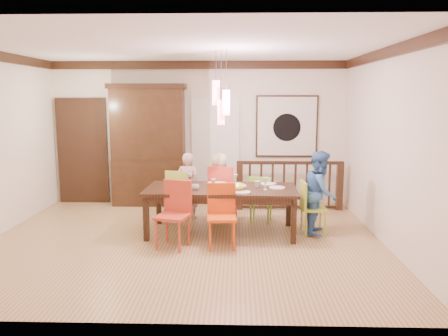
{
  "coord_description": "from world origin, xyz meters",
  "views": [
    {
      "loc": [
        0.79,
        -6.43,
        2.18
      ],
      "look_at": [
        0.58,
        0.49,
        1.06
      ],
      "focal_mm": 35.0,
      "sensor_mm": 36.0,
      "label": 1
    }
  ],
  "objects_px": {
    "chair_end_right": "(314,204)",
    "person_far_left": "(188,186)",
    "person_far_mid": "(219,186)",
    "china_hutch": "(148,145)",
    "person_end_right": "(320,192)",
    "balustrade": "(290,185)",
    "dining_table": "(221,192)",
    "chair_far_left": "(181,191)"
  },
  "relations": [
    {
      "from": "person_far_mid",
      "to": "person_end_right",
      "type": "relative_size",
      "value": 0.9
    },
    {
      "from": "china_hutch",
      "to": "person_far_mid",
      "type": "relative_size",
      "value": 2.03
    },
    {
      "from": "person_far_mid",
      "to": "person_end_right",
      "type": "distance_m",
      "value": 1.85
    },
    {
      "from": "chair_end_right",
      "to": "china_hutch",
      "type": "distance_m",
      "value": 3.64
    },
    {
      "from": "person_end_right",
      "to": "china_hutch",
      "type": "bearing_deg",
      "value": 74.22
    },
    {
      "from": "person_far_mid",
      "to": "person_end_right",
      "type": "bearing_deg",
      "value": 141.42
    },
    {
      "from": "chair_end_right",
      "to": "person_far_mid",
      "type": "xyz_separation_m",
      "value": [
        -1.55,
        0.84,
        0.11
      ]
    },
    {
      "from": "balustrade",
      "to": "person_far_left",
      "type": "xyz_separation_m",
      "value": [
        -1.91,
        -0.67,
        0.1
      ]
    },
    {
      "from": "dining_table",
      "to": "person_far_left",
      "type": "bearing_deg",
      "value": 127.67
    },
    {
      "from": "china_hutch",
      "to": "person_far_left",
      "type": "height_order",
      "value": "china_hutch"
    },
    {
      "from": "chair_end_right",
      "to": "balustrade",
      "type": "height_order",
      "value": "balustrade"
    },
    {
      "from": "person_far_left",
      "to": "china_hutch",
      "type": "bearing_deg",
      "value": -37.8
    },
    {
      "from": "person_far_left",
      "to": "person_end_right",
      "type": "bearing_deg",
      "value": 169.77
    },
    {
      "from": "china_hutch",
      "to": "dining_table",
      "type": "bearing_deg",
      "value": -50.73
    },
    {
      "from": "china_hutch",
      "to": "person_end_right",
      "type": "xyz_separation_m",
      "value": [
        3.14,
        -1.84,
        -0.55
      ]
    },
    {
      "from": "chair_end_right",
      "to": "person_end_right",
      "type": "relative_size",
      "value": 0.64
    },
    {
      "from": "dining_table",
      "to": "person_far_mid",
      "type": "bearing_deg",
      "value": 96.27
    },
    {
      "from": "chair_far_left",
      "to": "chair_end_right",
      "type": "xyz_separation_m",
      "value": [
        2.25,
        -0.76,
        -0.03
      ]
    },
    {
      "from": "person_far_left",
      "to": "dining_table",
      "type": "bearing_deg",
      "value": 136.04
    },
    {
      "from": "chair_far_left",
      "to": "balustrade",
      "type": "height_order",
      "value": "balustrade"
    },
    {
      "from": "person_far_left",
      "to": "chair_end_right",
      "type": "bearing_deg",
      "value": 168.11
    },
    {
      "from": "balustrade",
      "to": "person_far_left",
      "type": "relative_size",
      "value": 1.72
    },
    {
      "from": "chair_end_right",
      "to": "chair_far_left",
      "type": "bearing_deg",
      "value": 67.9
    },
    {
      "from": "dining_table",
      "to": "balustrade",
      "type": "distance_m",
      "value": 2.01
    },
    {
      "from": "balustrade",
      "to": "person_far_mid",
      "type": "height_order",
      "value": "person_far_mid"
    },
    {
      "from": "dining_table",
      "to": "person_far_mid",
      "type": "xyz_separation_m",
      "value": [
        -0.07,
        0.85,
        -0.07
      ]
    },
    {
      "from": "chair_end_right",
      "to": "person_far_left",
      "type": "relative_size",
      "value": 0.71
    },
    {
      "from": "chair_far_left",
      "to": "person_end_right",
      "type": "height_order",
      "value": "person_end_right"
    },
    {
      "from": "dining_table",
      "to": "balustrade",
      "type": "xyz_separation_m",
      "value": [
        1.28,
        1.54,
        -0.18
      ]
    },
    {
      "from": "china_hutch",
      "to": "person_end_right",
      "type": "height_order",
      "value": "china_hutch"
    },
    {
      "from": "chair_far_left",
      "to": "person_far_mid",
      "type": "bearing_deg",
      "value": -159.5
    },
    {
      "from": "dining_table",
      "to": "balustrade",
      "type": "relative_size",
      "value": 1.17
    },
    {
      "from": "chair_end_right",
      "to": "china_hutch",
      "type": "height_order",
      "value": "china_hutch"
    },
    {
      "from": "dining_table",
      "to": "china_hutch",
      "type": "relative_size",
      "value": 0.99
    },
    {
      "from": "person_far_mid",
      "to": "dining_table",
      "type": "bearing_deg",
      "value": 81.79
    },
    {
      "from": "chair_end_right",
      "to": "person_end_right",
      "type": "bearing_deg",
      "value": -76.42
    },
    {
      "from": "chair_end_right",
      "to": "person_far_left",
      "type": "height_order",
      "value": "person_far_left"
    },
    {
      "from": "person_far_mid",
      "to": "person_far_left",
      "type": "bearing_deg",
      "value": -14.88
    },
    {
      "from": "dining_table",
      "to": "person_far_left",
      "type": "relative_size",
      "value": 2.02
    },
    {
      "from": "balustrade",
      "to": "person_end_right",
      "type": "height_order",
      "value": "person_end_right"
    },
    {
      "from": "person_far_mid",
      "to": "china_hutch",
      "type": "bearing_deg",
      "value": -47.61
    },
    {
      "from": "person_end_right",
      "to": "dining_table",
      "type": "bearing_deg",
      "value": 106.35
    }
  ]
}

